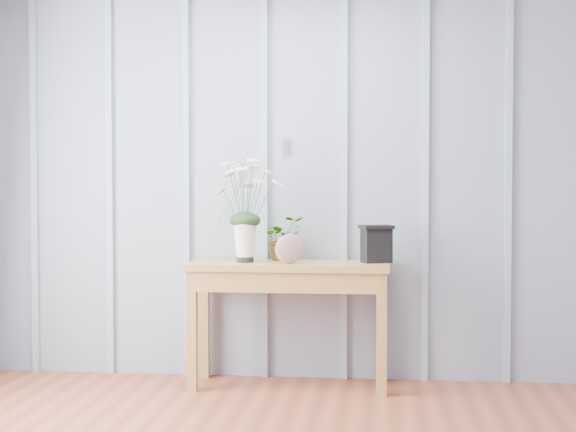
# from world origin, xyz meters

# --- Properties ---
(room_shell) EXTENTS (4.00, 4.50, 2.50)m
(room_shell) POSITION_xyz_m (-0.00, 0.92, 1.99)
(room_shell) COLOR #8592A8
(room_shell) RESTS_ON ground
(sideboard) EXTENTS (1.20, 0.45, 0.75)m
(sideboard) POSITION_xyz_m (-0.07, 1.99, 0.64)
(sideboard) COLOR #A0763A
(sideboard) RESTS_ON ground
(daisy_vase) EXTENTS (0.46, 0.35, 0.65)m
(daisy_vase) POSITION_xyz_m (-0.33, 1.98, 1.16)
(daisy_vase) COLOR black
(daisy_vase) RESTS_ON sideboard
(spider_plant) EXTENTS (0.32, 0.31, 0.27)m
(spider_plant) POSITION_xyz_m (-0.12, 2.13, 0.89)
(spider_plant) COLOR #163214
(spider_plant) RESTS_ON sideboard
(felt_disc_vessel) EXTENTS (0.18, 0.12, 0.17)m
(felt_disc_vessel) POSITION_xyz_m (-0.06, 1.91, 0.84)
(felt_disc_vessel) COLOR #7D3C56
(felt_disc_vessel) RESTS_ON sideboard
(carved_box) EXTENTS (0.22, 0.20, 0.22)m
(carved_box) POSITION_xyz_m (0.45, 2.03, 0.86)
(carved_box) COLOR black
(carved_box) RESTS_ON sideboard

